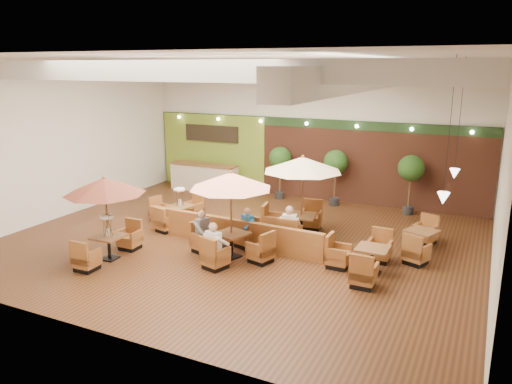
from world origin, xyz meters
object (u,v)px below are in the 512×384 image
Objects in this scene: table_3 at (175,211)px; diner_0 at (215,241)px; service_counter at (204,177)px; topiary_2 at (411,170)px; diner_4 at (290,223)px; table_1 at (231,199)px; diner_1 at (246,223)px; topiary_1 at (336,164)px; topiary_0 at (280,160)px; table_4 at (362,259)px; diner_3 at (290,225)px; booth_divider at (230,232)px; table_2 at (300,179)px; table_0 at (105,197)px; diner_2 at (203,227)px; table_5 at (421,242)px.

table_3 is 4.26m from diner_0.
topiary_2 is at bearing 1.34° from service_counter.
topiary_2 is at bearing 51.63° from diner_4.
topiary_2 is 5.80m from diner_4.
diner_1 is (0.00, 0.91, -0.98)m from table_1.
diner_0 is (4.76, -7.22, 0.19)m from service_counter.
table_1 reaches higher than topiary_1.
topiary_0 reaches higher than diner_0.
diner_3 is (-2.37, 0.81, 0.39)m from table_4.
table_4 is 2.54m from diner_4.
table_4 is 3.38× the size of diner_3.
diner_1 is at bearing -170.64° from diner_3.
booth_divider is 2.52× the size of table_3.
booth_divider is 7.19× the size of diner_0.
service_counter is 4.22× the size of diner_3.
table_1 is at bearing -125.58° from table_2.
table_2 reaches higher than topiary_1.
topiary_1 reaches higher than table_3.
topiary_2 is (2.65, 4.16, -0.28)m from table_2.
table_0 is at bearing -145.92° from table_2.
diner_4 is (2.50, -5.12, -0.80)m from topiary_0.
topiary_2 is at bearing 47.67° from table_2.
table_0 is 3.25m from diner_0.
table_3 is at bearing 7.91° from diner_1.
table_2 is at bearing 20.48° from table_3.
diner_2 is at bearing -58.64° from service_counter.
table_0 is at bearing -156.57° from diner_3.
topiary_1 is 6.84m from diner_2.
table_5 is at bearing -45.99° from topiary_1.
table_1 is 2.06m from diner_4.
topiary_2 is at bearing -0.00° from topiary_0.
service_counter is at bearing -178.66° from topiary_2.
table_2 is at bearing 45.56° from booth_divider.
table_0 is at bearing -35.49° from diner_2.
diner_2 is 2.53m from diner_3.
table_1 reaches higher than table_0.
diner_4 reaches higher than diner_1.
topiary_0 is at bearing 3.31° from service_counter.
service_counter is 7.73m from diner_3.
table_0 is 0.90× the size of table_2.
diner_2 is at bearing -113.97° from booth_divider.
diner_0 is at bearing -74.52° from table_1.
diner_1 is 0.94× the size of diner_2.
diner_3 is (1.69, 0.55, 0.31)m from booth_divider.
table_0 reaches higher than diner_2.
table_0 is 8.31m from topiary_0.
table_2 reaches higher than diner_1.
table_2 is 1.23× the size of topiary_1.
diner_2 reaches higher than service_counter.
service_counter is 3.83× the size of diner_2.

